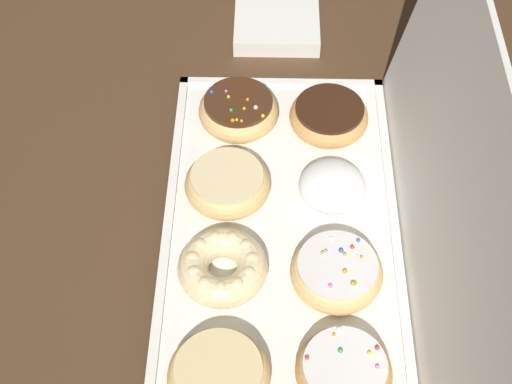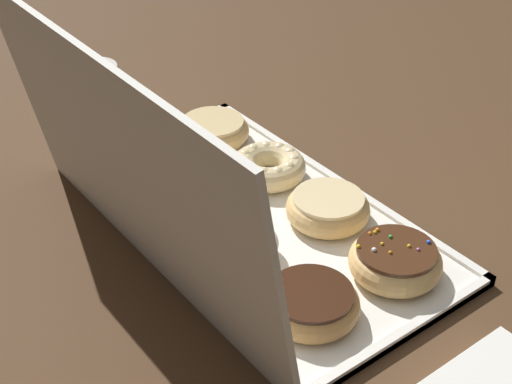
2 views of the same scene
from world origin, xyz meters
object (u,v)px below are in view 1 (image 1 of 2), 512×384
Objects in this scene: glazed_ring_donut_1 at (227,183)px; powdered_filled_donut_5 at (332,186)px; cruller_donut_2 at (222,267)px; sprinkle_donut_7 at (344,371)px; glazed_ring_donut_3 at (219,375)px; donut_box at (281,237)px; sprinkle_donut_0 at (238,110)px; sprinkle_donut_6 at (337,272)px; chocolate_frosted_donut_4 at (329,116)px; napkin_stack at (277,23)px.

glazed_ring_donut_1 is 0.14m from powdered_filled_donut_5.
cruller_donut_2 is 1.02× the size of sprinkle_donut_7.
glazed_ring_donut_3 is 1.06× the size of sprinkle_donut_7.
glazed_ring_donut_3 is (0.14, 0.00, -0.00)m from cruller_donut_2.
sprinkle_donut_7 reaches higher than donut_box.
sprinkle_donut_7 is at bearing 18.22° from sprinkle_donut_0.
sprinkle_donut_6 is (0.14, 0.14, 0.00)m from glazed_ring_donut_1.
sprinkle_donut_7 is at bearing 0.16° from chocolate_frosted_donut_4.
powdered_filled_donut_5 reaches higher than chocolate_frosted_donut_4.
sprinkle_donut_6 reaches higher than napkin_stack.
sprinkle_donut_6 is 0.49m from napkin_stack.
sprinkle_donut_0 reaches higher than sprinkle_donut_6.
cruller_donut_2 reaches higher than chocolate_frosted_donut_4.
sprinkle_donut_7 is (0.13, 0.00, -0.00)m from sprinkle_donut_6.
cruller_donut_2 is at bearing -179.00° from glazed_ring_donut_3.
powdered_filled_donut_5 is at bearing 42.96° from sprinkle_donut_0.
glazed_ring_donut_3 is 0.43m from chocolate_frosted_donut_4.
glazed_ring_donut_1 is 0.27m from glazed_ring_donut_3.
glazed_ring_donut_1 is 1.01× the size of sprinkle_donut_6.
sprinkle_donut_0 reaches higher than glazed_ring_donut_1.
sprinkle_donut_6 is at bearing 8.67° from napkin_stack.
powdered_filled_donut_5 is at bearing 11.77° from napkin_stack.
sprinkle_donut_7 is at bearing 19.59° from donut_box.
glazed_ring_donut_3 is 0.84× the size of napkin_stack.
sprinkle_donut_6 reaches higher than glazed_ring_donut_1.
donut_box is 4.19× the size of napkin_stack.
glazed_ring_donut_1 is at bearing -91.63° from powdered_filled_donut_5.
napkin_stack is (-0.62, -0.08, -0.02)m from sprinkle_donut_7.
sprinkle_donut_0 is 0.84× the size of napkin_stack.
sprinkle_donut_0 reaches higher than glazed_ring_donut_3.
glazed_ring_donut_3 is at bearing -86.96° from sprinkle_donut_7.
sprinkle_donut_6 reaches higher than cruller_donut_2.
sprinkle_donut_7 is at bearing 46.86° from cruller_donut_2.
sprinkle_donut_7 is 0.62m from napkin_stack.
napkin_stack is at bearing 174.21° from glazed_ring_donut_3.
powdered_filled_donut_5 reaches higher than glazed_ring_donut_1.
sprinkle_donut_6 is 0.13m from sprinkle_donut_7.
cruller_donut_2 is at bearing -133.14° from sprinkle_donut_7.
chocolate_frosted_donut_4 is at bearing 179.42° from powdered_filled_donut_5.
sprinkle_donut_0 is 0.42m from sprinkle_donut_7.
sprinkle_donut_0 is at bearing 178.87° from glazed_ring_donut_3.
napkin_stack is at bearing -172.93° from sprinkle_donut_7.
napkin_stack is at bearing 165.70° from sprinkle_donut_0.
glazed_ring_donut_3 is 0.30m from powdered_filled_donut_5.
chocolate_frosted_donut_4 is (0.01, 0.13, -0.00)m from sprinkle_donut_0.
glazed_ring_donut_1 reaches higher than chocolate_frosted_donut_4.
sprinkle_donut_6 reaches higher than chocolate_frosted_donut_4.
donut_box is at bearing -160.41° from sprinkle_donut_7.
donut_box is at bearing -19.16° from chocolate_frosted_donut_4.
napkin_stack is at bearing -179.07° from donut_box.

